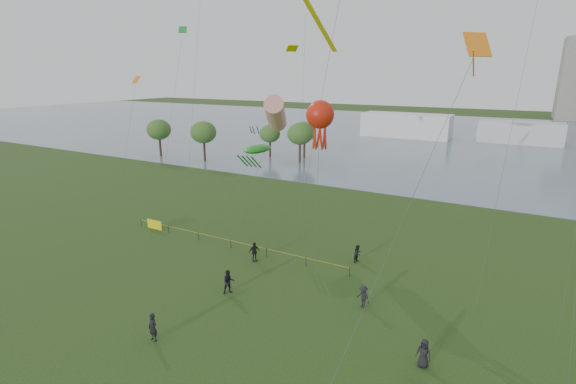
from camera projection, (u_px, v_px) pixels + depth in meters
The scene contains 16 objects.
ground_plane at pixel (201, 374), 23.11m from camera, with size 400.00×400.00×0.00m, color #1B3210.
lake at pixel (457, 138), 107.25m from camera, with size 400.00×120.00×0.08m, color slate.
pavilion_left at pixel (406, 125), 107.80m from camera, with size 22.00×8.00×6.00m, color silver.
pavilion_right at pixel (520, 133), 98.38m from camera, with size 18.00×7.00×5.00m, color silver.
trees at pixel (243, 132), 79.17m from camera, with size 31.70×17.24×7.51m.
fence at pixel (182, 231), 42.46m from camera, with size 24.07×0.07×1.05m.
spectator_a at pixel (229, 282), 31.34m from camera, with size 0.90×0.70×1.86m, color black.
spectator_b at pixel (363, 297), 29.45m from camera, with size 1.08×0.62×1.68m, color black.
spectator_c at pixel (254, 252), 36.72m from camera, with size 1.04×0.43×1.78m, color black.
spectator_d at pixel (424, 353), 23.47m from camera, with size 0.85×0.55×1.73m, color black.
spectator_f at pixel (153, 327), 25.76m from camera, with size 0.67×0.44×1.85m, color black.
spectator_g at pixel (358, 254), 36.57m from camera, with size 0.78×0.61×1.61m, color black.
kite_windsock at pixel (276, 114), 42.27m from camera, with size 4.36×9.39×14.06m.
kite_creature at pixel (257, 149), 42.49m from camera, with size 5.01×7.22×8.99m.
kite_octopus at pixel (320, 115), 34.63m from camera, with size 2.70×5.04×13.93m.
kite_delta at pixel (470, 63), 22.16m from camera, with size 4.54×15.42×18.21m.
Camera 1 is at (13.63, -14.67, 16.07)m, focal length 26.00 mm.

